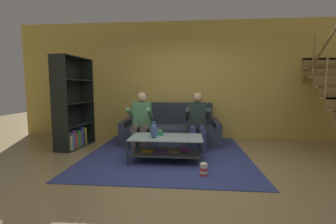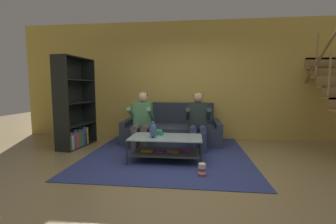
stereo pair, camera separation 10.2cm
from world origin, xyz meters
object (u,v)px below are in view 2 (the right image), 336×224
object	(u,v)px
popcorn_tub	(202,169)
vase	(153,130)
book_stack	(158,133)
couch	(172,130)
person_seated_left	(142,118)
person_seated_right	(198,119)
bookshelf	(73,115)
coffee_table	(166,145)

from	to	relation	value
popcorn_tub	vase	bearing A→B (deg)	146.52
vase	popcorn_tub	xyz separation A→B (m)	(0.81, -0.54, -0.46)
book_stack	popcorn_tub	size ratio (longest dim) A/B	1.14
couch	vase	size ratio (longest dim) A/B	7.95
person_seated_left	person_seated_right	world-z (taller)	person_seated_left
book_stack	bookshelf	world-z (taller)	bookshelf
couch	person_seated_left	xyz separation A→B (m)	(-0.59, -0.56, 0.35)
person_seated_right	popcorn_tub	bearing A→B (deg)	-88.47
bookshelf	popcorn_tub	xyz separation A→B (m)	(2.70, -1.36, -0.59)
vase	bookshelf	size ratio (longest dim) A/B	0.15
coffee_table	bookshelf	distance (m)	2.25
person_seated_right	vase	world-z (taller)	person_seated_right
person_seated_left	coffee_table	distance (m)	1.08
couch	book_stack	world-z (taller)	couch
person_seated_left	book_stack	size ratio (longest dim) A/B	5.18
couch	person_seated_right	xyz separation A→B (m)	(0.59, -0.56, 0.35)
person_seated_left	bookshelf	distance (m)	1.49
couch	coffee_table	xyz separation A→B (m)	(0.03, -1.38, -0.00)
person_seated_left	person_seated_right	distance (m)	1.18
couch	bookshelf	distance (m)	2.21
couch	bookshelf	xyz separation A→B (m)	(-2.07, -0.65, 0.40)
person_seated_left	vase	bearing A→B (deg)	-66.04
couch	person_seated_right	world-z (taller)	person_seated_right
popcorn_tub	person_seated_right	bearing A→B (deg)	91.53
person_seated_right	popcorn_tub	distance (m)	1.55
couch	bookshelf	size ratio (longest dim) A/B	1.16
bookshelf	person_seated_left	bearing A→B (deg)	3.44
coffee_table	vase	world-z (taller)	vase
couch	person_seated_left	distance (m)	0.89
person_seated_left	book_stack	world-z (taller)	person_seated_left
bookshelf	coffee_table	bearing A→B (deg)	-19.01
couch	popcorn_tub	xyz separation A→B (m)	(0.63, -2.01, -0.19)
person_seated_right	book_stack	xyz separation A→B (m)	(-0.74, -0.68, -0.17)
vase	popcorn_tub	distance (m)	1.07
book_stack	coffee_table	bearing A→B (deg)	-37.96
coffee_table	book_stack	bearing A→B (deg)	142.04
popcorn_tub	couch	bearing A→B (deg)	107.30
vase	popcorn_tub	size ratio (longest dim) A/B	1.40
person_seated_right	coffee_table	bearing A→B (deg)	-124.76
coffee_table	popcorn_tub	size ratio (longest dim) A/B	6.22
bookshelf	vase	bearing A→B (deg)	-23.63
popcorn_tub	book_stack	bearing A→B (deg)	135.00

